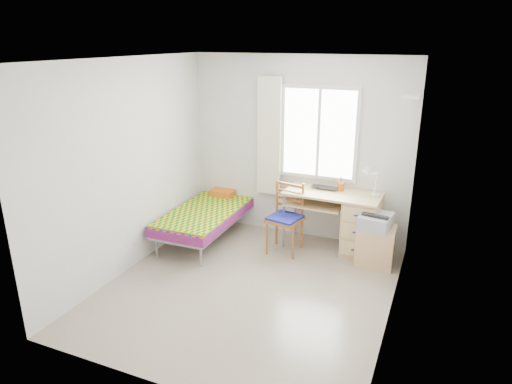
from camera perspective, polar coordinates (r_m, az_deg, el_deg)
floor at (r=5.51m, az=-0.89°, el=-11.84°), size 3.50×3.50×0.00m
ceiling at (r=4.75m, az=-1.06°, el=16.28°), size 3.50×3.50×0.00m
wall_back at (r=6.56m, az=5.29°, el=5.41°), size 3.20×0.00×3.20m
wall_left at (r=5.79m, az=-15.61°, el=2.99°), size 0.00×3.50×3.50m
wall_right at (r=4.60m, az=17.57°, el=-1.27°), size 0.00×3.50×3.50m
window at (r=6.40m, az=7.87°, el=7.27°), size 1.10×0.04×1.30m
curtain at (r=6.60m, az=1.65°, el=6.90°), size 0.35×0.05×1.70m
floating_shelf at (r=5.78m, az=18.88°, el=11.27°), size 0.20×0.32×0.03m
bed at (r=6.71m, az=-5.78°, el=-2.47°), size 0.88×1.85×0.80m
desk at (r=6.33m, az=12.44°, el=-3.68°), size 1.31×0.62×0.81m
chair at (r=6.21m, az=3.86°, el=-2.72°), size 0.49×0.49×0.96m
cabinet at (r=6.12m, az=14.68°, el=-6.54°), size 0.49×0.43×0.51m
printer at (r=5.99m, az=14.75°, el=-3.48°), size 0.42×0.47×0.19m
laptop at (r=6.36m, az=8.35°, el=0.39°), size 0.39×0.27×0.03m
pen_cup at (r=6.37m, az=10.54°, el=0.70°), size 0.11×0.11×0.12m
task_lamp at (r=6.06m, az=14.08°, el=1.65°), size 0.23×0.33×0.44m
book at (r=6.40m, az=8.13°, el=-1.68°), size 0.21×0.26×0.02m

